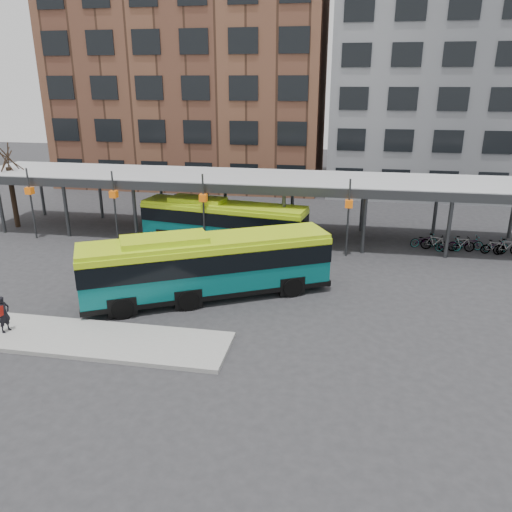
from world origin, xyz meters
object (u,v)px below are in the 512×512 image
at_px(tree, 13,194).
at_px(bus_front, 206,264).
at_px(pedestrian, 3,314).
at_px(bus_rear, 223,221).

distance_m(tree, bus_front, 19.83).
relative_size(bus_front, pedestrian, 7.45).
bearing_deg(bus_rear, pedestrian, -104.77).
bearing_deg(bus_front, tree, 122.85).
distance_m(bus_front, bus_rear, 8.60).
bearing_deg(tree, pedestrian, -56.85).
height_order(tree, pedestrian, tree).
distance_m(bus_front, pedestrian, 9.13).
bearing_deg(bus_rear, bus_front, -72.62).
bearing_deg(tree, bus_front, -29.56).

